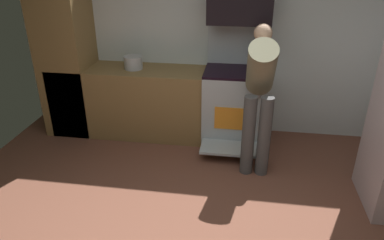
{
  "coord_description": "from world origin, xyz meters",
  "views": [
    {
      "loc": [
        0.37,
        -2.25,
        2.3
      ],
      "look_at": [
        -0.01,
        0.3,
        1.05
      ],
      "focal_mm": 33.58,
      "sensor_mm": 36.0,
      "label": 1
    }
  ],
  "objects_px": {
    "oven_range": "(234,104)",
    "stock_pot": "(133,63)",
    "microwave": "(240,8)",
    "person_cook": "(260,90)"
  },
  "relations": [
    {
      "from": "oven_range",
      "to": "stock_pot",
      "type": "height_order",
      "value": "oven_range"
    },
    {
      "from": "microwave",
      "to": "person_cook",
      "type": "height_order",
      "value": "microwave"
    },
    {
      "from": "oven_range",
      "to": "microwave",
      "type": "relative_size",
      "value": 2.01
    },
    {
      "from": "person_cook",
      "to": "stock_pot",
      "type": "relative_size",
      "value": 6.73
    },
    {
      "from": "oven_range",
      "to": "person_cook",
      "type": "bearing_deg",
      "value": -65.81
    },
    {
      "from": "person_cook",
      "to": "microwave",
      "type": "bearing_deg",
      "value": 111.23
    },
    {
      "from": "oven_range",
      "to": "person_cook",
      "type": "distance_m",
      "value": 0.79
    },
    {
      "from": "person_cook",
      "to": "stock_pot",
      "type": "bearing_deg",
      "value": 158.56
    },
    {
      "from": "oven_range",
      "to": "stock_pot",
      "type": "distance_m",
      "value": 1.38
    },
    {
      "from": "oven_range",
      "to": "person_cook",
      "type": "relative_size",
      "value": 0.95
    }
  ]
}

